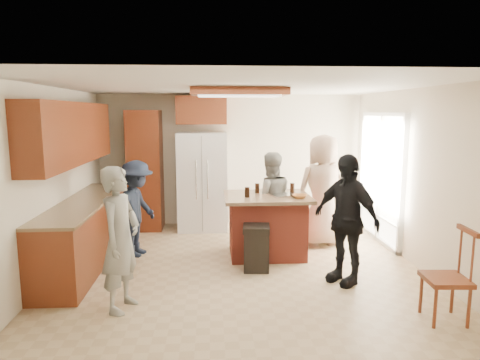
{
  "coord_description": "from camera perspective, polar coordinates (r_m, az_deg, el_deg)",
  "views": [
    {
      "loc": [
        -0.39,
        -5.72,
        2.16
      ],
      "look_at": [
        0.05,
        0.64,
        1.15
      ],
      "focal_mm": 32.0,
      "sensor_mm": 36.0,
      "label": 1
    }
  ],
  "objects": [
    {
      "name": "back_wall_units",
      "position": [
        8.02,
        -10.68,
        3.25
      ],
      "size": [
        1.8,
        0.6,
        2.45
      ],
      "color": "maroon",
      "rests_on": "ground"
    },
    {
      "name": "left_cabinetry",
      "position": [
        6.51,
        -20.42,
        -2.24
      ],
      "size": [
        0.64,
        3.0,
        2.3
      ],
      "color": "maroon",
      "rests_on": "ground"
    },
    {
      "name": "refrigerator",
      "position": [
        7.94,
        -5.03,
        -0.16
      ],
      "size": [
        0.9,
        0.76,
        1.8
      ],
      "color": "white",
      "rests_on": "ground"
    },
    {
      "name": "spindle_chair",
      "position": [
        5.03,
        25.96,
        -11.79
      ],
      "size": [
        0.45,
        0.45,
        0.99
      ],
      "color": "maroon",
      "rests_on": "ground"
    },
    {
      "name": "person_front_left",
      "position": [
        4.86,
        -15.65,
        -7.61
      ],
      "size": [
        0.58,
        0.68,
        1.6
      ],
      "primitive_type": "imported",
      "rotation": [
        0.0,
        0.0,
        1.28
      ],
      "color": "gray",
      "rests_on": "ground"
    },
    {
      "name": "room_shell",
      "position": [
        8.86,
        28.63,
        -0.5
      ],
      "size": [
        8.0,
        5.2,
        5.0
      ],
      "color": "tan",
      "rests_on": "ground"
    },
    {
      "name": "person_counter",
      "position": [
        6.64,
        -13.64,
        -3.71
      ],
      "size": [
        0.71,
        1.03,
        1.46
      ],
      "primitive_type": "imported",
      "rotation": [
        0.0,
        0.0,
        1.25
      ],
      "color": "black",
      "rests_on": "ground"
    },
    {
      "name": "kitchen_island",
      "position": [
        6.54,
        3.58,
        -5.95
      ],
      "size": [
        1.28,
        1.03,
        0.93
      ],
      "color": "#A83B2B",
      "rests_on": "ground"
    },
    {
      "name": "trash_bin",
      "position": [
        5.97,
        2.17,
        -8.98
      ],
      "size": [
        0.4,
        0.4,
        0.63
      ],
      "color": "black",
      "rests_on": "ground"
    },
    {
      "name": "person_side_right",
      "position": [
        5.58,
        13.9,
        -5.09
      ],
      "size": [
        0.96,
        1.08,
        1.66
      ],
      "primitive_type": "imported",
      "rotation": [
        0.0,
        0.0,
        -0.98
      ],
      "color": "black",
      "rests_on": "ground"
    },
    {
      "name": "island_items",
      "position": [
        6.39,
        5.84,
        -1.81
      ],
      "size": [
        0.94,
        0.62,
        0.15
      ],
      "color": "silver",
      "rests_on": "kitchen_island"
    },
    {
      "name": "person_behind_right",
      "position": [
        7.07,
        10.94,
        -1.36
      ],
      "size": [
        0.98,
        0.73,
        1.82
      ],
      "primitive_type": "imported",
      "rotation": [
        0.0,
        0.0,
        3.32
      ],
      "color": "tan",
      "rests_on": "ground"
    },
    {
      "name": "person_behind_left",
      "position": [
        6.82,
        4.03,
        -2.76
      ],
      "size": [
        0.79,
        0.53,
        1.55
      ],
      "primitive_type": "imported",
      "rotation": [
        0.0,
        0.0,
        3.23
      ],
      "color": "gray",
      "rests_on": "ground"
    }
  ]
}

